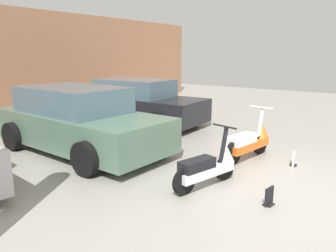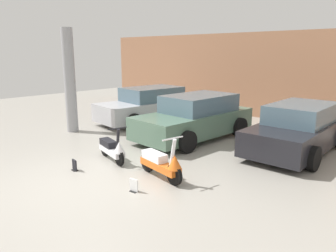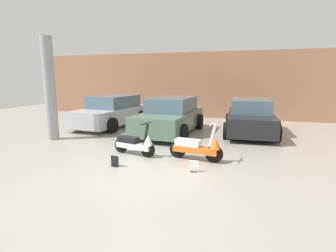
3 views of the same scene
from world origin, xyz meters
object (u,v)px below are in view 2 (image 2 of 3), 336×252
(placard_near_left_scooter, at_px, (75,166))
(placard_near_right_scooter, at_px, (134,186))
(car_rear_center, at_px, (195,118))
(car_rear_left, at_px, (149,105))
(scooter_front_left, at_px, (112,148))
(car_rear_right, at_px, (298,129))
(support_column_side, at_px, (70,81))
(scooter_front_right, at_px, (162,163))

(placard_near_left_scooter, bearing_deg, placard_near_right_scooter, 6.17)
(car_rear_center, height_order, placard_near_right_scooter, car_rear_center)
(car_rear_left, relative_size, car_rear_center, 1.00)
(scooter_front_left, height_order, car_rear_left, car_rear_left)
(car_rear_right, bearing_deg, placard_near_right_scooter, -16.35)
(placard_near_right_scooter, distance_m, support_column_side, 5.83)
(car_rear_left, relative_size, placard_near_right_scooter, 15.63)
(scooter_front_left, xyz_separation_m, car_rear_right, (2.97, 4.04, 0.29))
(placard_near_right_scooter, bearing_deg, car_rear_center, 113.54)
(scooter_front_right, bearing_deg, car_rear_left, 148.84)
(support_column_side, bearing_deg, car_rear_center, 31.95)
(scooter_front_right, bearing_deg, placard_near_right_scooter, -76.30)
(scooter_front_left, height_order, placard_near_left_scooter, scooter_front_left)
(car_rear_center, bearing_deg, car_rear_right, 108.33)
(car_rear_left, distance_m, support_column_side, 3.18)
(car_rear_right, bearing_deg, scooter_front_right, -20.11)
(scooter_front_right, bearing_deg, scooter_front_left, -170.03)
(scooter_front_left, height_order, car_rear_center, car_rear_center)
(support_column_side, bearing_deg, car_rear_left, 76.43)
(scooter_front_right, height_order, placard_near_left_scooter, scooter_front_right)
(car_rear_left, height_order, placard_near_left_scooter, car_rear_left)
(placard_near_left_scooter, distance_m, placard_near_right_scooter, 1.89)
(scooter_front_left, xyz_separation_m, scooter_front_right, (1.71, 0.04, 0.03))
(car_rear_center, xyz_separation_m, car_rear_right, (2.92, 0.86, -0.03))
(support_column_side, bearing_deg, car_rear_right, 25.49)
(car_rear_right, xyz_separation_m, placard_near_right_scooter, (-1.18, -4.85, -0.51))
(placard_near_left_scooter, bearing_deg, support_column_side, 150.47)
(scooter_front_right, height_order, car_rear_right, car_rear_right)
(car_rear_center, xyz_separation_m, placard_near_right_scooter, (1.74, -3.99, -0.54))
(placard_near_left_scooter, xyz_separation_m, placard_near_right_scooter, (1.88, 0.20, 0.00))
(car_rear_center, bearing_deg, car_rear_left, -101.08)
(scooter_front_left, relative_size, placard_near_left_scooter, 5.06)
(scooter_front_right, relative_size, placard_near_left_scooter, 5.51)
(car_rear_left, xyz_separation_m, car_rear_center, (2.89, -0.66, 0.02))
(car_rear_right, height_order, support_column_side, support_column_side)
(placard_near_right_scooter, bearing_deg, car_rear_right, 76.28)
(scooter_front_right, relative_size, car_rear_center, 0.35)
(scooter_front_right, distance_m, car_rear_center, 3.56)
(scooter_front_right, xyz_separation_m, placard_near_left_scooter, (-1.81, -1.06, -0.24))
(scooter_front_right, xyz_separation_m, car_rear_left, (-4.55, 3.80, 0.28))
(car_rear_right, bearing_deg, support_column_side, -67.14)
(car_rear_center, bearing_deg, scooter_front_right, 29.78)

